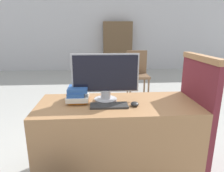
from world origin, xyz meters
TOP-DOWN VIEW (x-y plane):
  - wall_back at (0.00, 5.98)m, footprint 12.00×0.06m
  - desk at (0.00, 0.31)m, footprint 1.42×0.62m
  - carrel_divider at (0.74, 0.31)m, footprint 0.07×0.62m
  - monitor at (-0.10, 0.39)m, footprint 0.60×0.21m
  - keyboard at (-0.08, 0.23)m, footprint 0.32×0.14m
  - mouse at (0.14, 0.23)m, footprint 0.07×0.08m
  - book_stack at (-0.36, 0.39)m, footprint 0.19×0.26m
  - far_chair at (0.68, 2.82)m, footprint 0.44×0.44m
  - bookshelf_far at (0.53, 5.74)m, footprint 1.00×0.32m

SIDE VIEW (x-z plane):
  - desk at x=0.00m, z-range 0.00..0.75m
  - far_chair at x=0.68m, z-range 0.05..1.03m
  - carrel_divider at x=0.74m, z-range 0.01..1.18m
  - keyboard at x=-0.08m, z-range 0.75..0.77m
  - mouse at x=0.14m, z-range 0.75..0.79m
  - book_stack at x=-0.36m, z-range 0.75..0.89m
  - bookshelf_far at x=0.53m, z-range 0.00..1.70m
  - monitor at x=-0.10m, z-range 0.75..1.19m
  - wall_back at x=0.00m, z-range 0.00..2.80m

